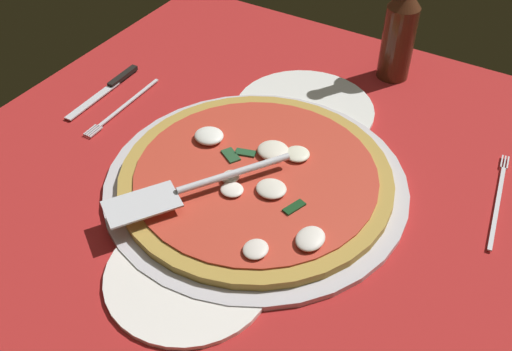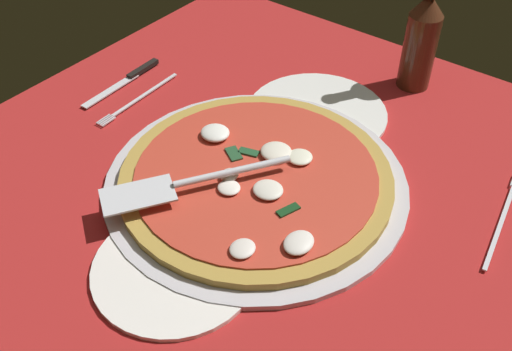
% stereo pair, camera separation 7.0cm
% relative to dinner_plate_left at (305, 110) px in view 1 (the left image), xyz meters
% --- Properties ---
extents(ground_plane, '(0.94, 0.94, 0.01)m').
position_rel_dinner_plate_left_xyz_m(ground_plane, '(0.17, 0.02, -0.01)').
color(ground_plane, '#A92120').
extents(checker_pattern, '(0.94, 0.94, 0.00)m').
position_rel_dinner_plate_left_xyz_m(checker_pattern, '(0.17, 0.02, -0.01)').
color(checker_pattern, white).
rests_on(checker_pattern, ground_plane).
extents(pizza_pan, '(0.44, 0.44, 0.01)m').
position_rel_dinner_plate_left_xyz_m(pizza_pan, '(0.20, 0.03, 0.00)').
color(pizza_pan, silver).
rests_on(pizza_pan, ground_plane).
extents(dinner_plate_left, '(0.23, 0.23, 0.01)m').
position_rel_dinner_plate_left_xyz_m(dinner_plate_left, '(0.00, 0.00, 0.00)').
color(dinner_plate_left, white).
rests_on(dinner_plate_left, ground_plane).
extents(dinner_plate_right, '(0.21, 0.21, 0.01)m').
position_rel_dinner_plate_left_xyz_m(dinner_plate_right, '(0.39, 0.04, 0.00)').
color(dinner_plate_right, white).
rests_on(dinner_plate_right, ground_plane).
extents(pizza, '(0.40, 0.40, 0.03)m').
position_rel_dinner_plate_left_xyz_m(pizza, '(0.20, 0.03, 0.02)').
color(pizza, '#B28D3D').
rests_on(pizza, pizza_pan).
extents(pizza_server, '(0.24, 0.17, 0.01)m').
position_rel_dinner_plate_left_xyz_m(pizza_server, '(0.29, -0.02, 0.04)').
color(pizza_server, silver).
rests_on(pizza_server, pizza).
extents(place_setting_near, '(0.21, 0.14, 0.01)m').
position_rel_dinner_plate_left_xyz_m(place_setting_near, '(0.14, -0.30, -0.00)').
color(place_setting_near, white).
rests_on(place_setting_near, ground_plane).
extents(beer_bottle, '(0.06, 0.06, 0.24)m').
position_rel_dinner_plate_left_xyz_m(beer_bottle, '(-0.18, 0.09, 0.09)').
color(beer_bottle, '#492716').
rests_on(beer_bottle, ground_plane).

